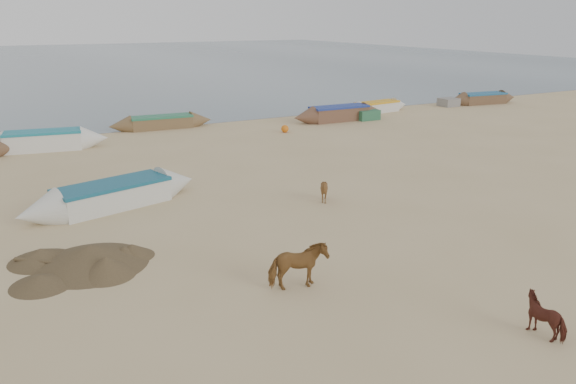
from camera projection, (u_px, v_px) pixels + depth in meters
The scene contains 9 objects.
ground at pixel (358, 265), 15.26m from camera, with size 140.00×140.00×0.00m, color tan.
sea at pixel (40, 62), 84.05m from camera, with size 160.00×160.00×0.00m, color slate.
cow_adult at pixel (298, 266), 13.78m from camera, with size 0.66×1.44×1.22m, color brown.
calf_front at pixel (324, 190), 20.35m from camera, with size 0.74×0.83×0.92m, color brown.
calf_right at pixel (547, 315), 11.85m from camera, with size 0.86×0.73×0.86m, color #5D291E.
near_canoe at pixel (113, 195), 19.85m from camera, with size 6.66×1.45×0.89m, color silver, non-canonical shape.
debris_pile at pixel (91, 255), 15.26m from camera, with size 3.07×3.07×0.55m, color brown.
waterline_canoes at pixel (157, 128), 31.93m from camera, with size 56.41×5.18×0.99m.
beach_clutter at pixel (224, 125), 33.49m from camera, with size 47.37×5.37×0.64m.
Camera 1 is at (-8.35, -11.37, 6.45)m, focal length 35.00 mm.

